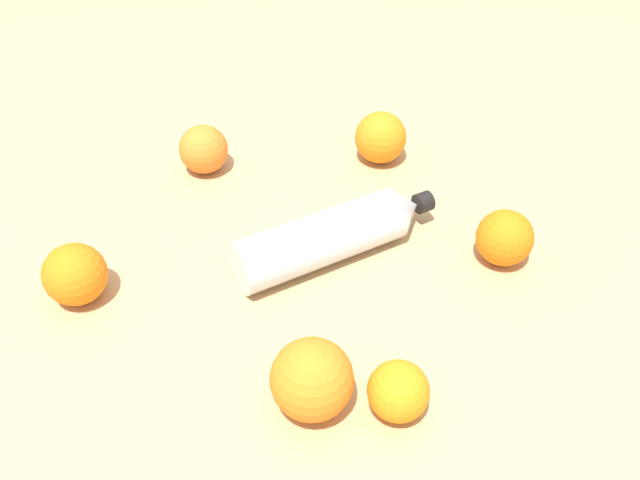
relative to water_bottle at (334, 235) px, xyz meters
name	(u,v)px	position (x,y,z in m)	size (l,w,h in m)	color
ground_plane	(330,286)	(0.06, 0.00, -0.03)	(2.40, 2.40, 0.00)	tan
water_bottle	(334,235)	(0.00, 0.00, 0.00)	(0.19, 0.26, 0.07)	silver
orange_0	(312,379)	(0.22, -0.02, 0.01)	(0.08, 0.08, 0.08)	orange
orange_1	(75,274)	(0.08, -0.30, 0.00)	(0.07, 0.07, 0.07)	orange
orange_2	(398,391)	(0.23, 0.07, 0.00)	(0.06, 0.06, 0.06)	orange
orange_3	(204,149)	(-0.18, -0.19, 0.00)	(0.07, 0.07, 0.07)	orange
orange_4	(381,138)	(-0.21, 0.07, 0.01)	(0.08, 0.08, 0.08)	orange
orange_5	(505,238)	(0.00, 0.21, 0.00)	(0.07, 0.07, 0.07)	orange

